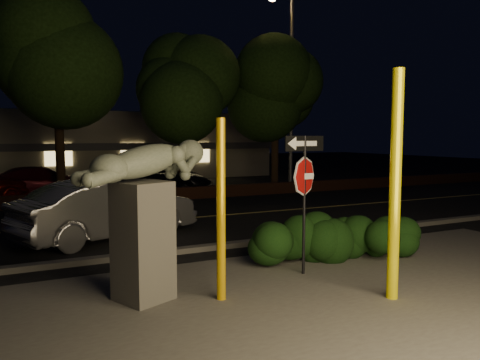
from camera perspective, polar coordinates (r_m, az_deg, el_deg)
name	(u,v)px	position (r m, az deg, el deg)	size (l,w,h in m)	color
ground	(143,207)	(17.51, -11.76, -3.24)	(90.00, 90.00, 0.00)	black
patio	(321,302)	(7.62, 9.83, -14.42)	(14.00, 6.00, 0.02)	#4C4944
road	(167,220)	(14.66, -8.85, -4.83)	(80.00, 8.00, 0.01)	black
lane_marking	(167,219)	(14.66, -8.85, -4.78)	(80.00, 0.12, 0.01)	#CCB251
curb	(220,246)	(10.87, -2.40, -8.05)	(80.00, 0.25, 0.12)	#4C4944
brick_wall	(134,196)	(18.73, -12.76, -1.93)	(40.00, 0.35, 0.50)	#432315
parking_lot	(108,188)	(24.31, -15.84, -0.94)	(40.00, 12.00, 0.01)	black
building	(84,145)	(32.07, -18.47, 4.03)	(22.00, 10.20, 4.00)	#666152
tree_far_b	(56,47)	(20.37, -21.49, 14.80)	(5.20, 5.20, 8.41)	black
tree_far_c	(181,65)	(20.95, -7.18, 13.76)	(4.80, 4.80, 7.84)	black
tree_far_d	(275,78)	(23.44, 4.33, 12.28)	(4.40, 4.40, 7.42)	black
yellow_pole_left	(221,211)	(7.26, -2.34, -3.75)	(0.14, 0.14, 2.86)	#EEB20C
yellow_pole_right	(395,186)	(7.65, 18.39, -0.71)	(0.18, 0.18, 3.61)	#FFEA0B
signpost	(304,177)	(8.65, 7.87, 0.40)	(0.88, 0.12, 2.59)	black
sculpture	(144,202)	(7.41, -11.57, -2.69)	(2.29, 1.45, 2.52)	#4C4944
hedge_center	(288,239)	(9.67, 5.87, -7.16)	(1.88, 0.88, 0.98)	black
hedge_right	(330,231)	(10.16, 10.94, -6.13)	(1.75, 0.94, 1.15)	black
hedge_far_right	(390,237)	(10.49, 17.81, -6.61)	(1.30, 0.81, 0.90)	black
streetlight	(288,76)	(22.93, 5.85, 12.55)	(1.39, 0.40, 9.19)	#4B4B50
silver_sedan	(108,209)	(12.19, -15.81, -3.47)	(1.59, 4.57, 1.51)	#ACACB1
parked_car_darkred	(42,182)	(21.68, -22.96, -0.19)	(1.81, 4.46, 1.30)	#440B15
parked_car_dark	(155,178)	(21.27, -10.33, 0.18)	(2.32, 5.02, 1.40)	black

